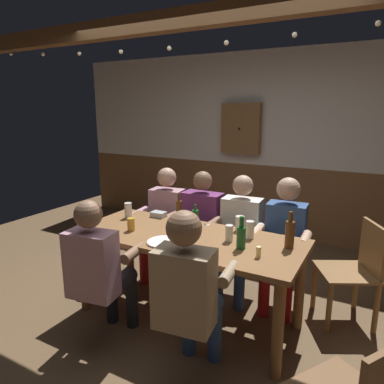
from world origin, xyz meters
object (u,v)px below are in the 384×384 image
(person_4, at_px, (99,267))
(pint_glass_3, at_px, (185,223))
(bottle_0, at_px, (195,218))
(person_5, at_px, (188,290))
(bottle_2, at_px, (241,236))
(pint_glass_5, at_px, (128,210))
(chair_empty_far_end, at_px, (356,269))
(bottle_3, at_px, (179,212))
(person_1, at_px, (199,224))
(pint_glass_4, at_px, (131,224))
(dining_table, at_px, (187,247))
(wall_dart_cabinet, at_px, (241,128))
(condiment_caddy, at_px, (158,214))
(pint_glass_2, at_px, (240,223))
(person_0, at_px, (164,218))
(bottle_1, at_px, (290,234))
(pint_glass_1, at_px, (250,230))
(plate_0, at_px, (164,242))
(person_2, at_px, (239,231))
(table_candle, at_px, (259,252))
(person_3, at_px, (284,238))
(pint_glass_0, at_px, (229,233))

(person_4, bearing_deg, pint_glass_3, 56.21)
(bottle_0, bearing_deg, person_5, -64.14)
(bottle_2, relative_size, pint_glass_5, 1.69)
(chair_empty_far_end, height_order, bottle_3, bottle_3)
(person_1, distance_m, pint_glass_4, 0.83)
(dining_table, distance_m, pint_glass_5, 0.78)
(pint_glass_4, xyz_separation_m, wall_dart_cabinet, (0.03, 2.46, 0.71))
(condiment_caddy, height_order, pint_glass_5, pint_glass_5)
(person_5, xyz_separation_m, pint_glass_5, (-1.12, 0.79, 0.17))
(condiment_caddy, distance_m, pint_glass_2, 0.85)
(chair_empty_far_end, xyz_separation_m, pint_glass_5, (-2.01, -0.51, 0.37))
(person_0, relative_size, person_1, 1.00)
(bottle_1, bearing_deg, person_1, 154.50)
(pint_glass_2, bearing_deg, bottle_2, -67.29)
(person_0, xyz_separation_m, pint_glass_4, (0.16, -0.75, 0.18))
(pint_glass_1, bearing_deg, plate_0, -142.42)
(person_2, distance_m, pint_glass_4, 1.05)
(person_5, bearing_deg, table_candle, 52.00)
(person_2, distance_m, person_3, 0.43)
(person_1, height_order, bottle_3, person_1)
(chair_empty_far_end, bearing_deg, person_2, 64.63)
(person_0, distance_m, table_candle, 1.52)
(dining_table, relative_size, person_3, 1.60)
(pint_glass_4, bearing_deg, bottle_2, 4.74)
(person_3, xyz_separation_m, pint_glass_5, (-1.40, -0.47, 0.18))
(dining_table, distance_m, chair_empty_far_end, 1.45)
(dining_table, bearing_deg, chair_empty_far_end, 27.81)
(bottle_1, xyz_separation_m, bottle_2, (-0.32, -0.19, -0.02))
(bottle_3, relative_size, pint_glass_0, 2.17)
(chair_empty_far_end, bearing_deg, person_3, 65.84)
(person_4, relative_size, pint_glass_0, 8.86)
(pint_glass_2, bearing_deg, person_1, 151.12)
(chair_empty_far_end, relative_size, pint_glass_3, 6.25)
(bottle_3, xyz_separation_m, pint_glass_1, (0.70, -0.05, -0.04))
(plate_0, bearing_deg, pint_glass_1, 37.58)
(pint_glass_0, relative_size, pint_glass_4, 1.18)
(person_3, height_order, wall_dart_cabinet, wall_dart_cabinet)
(person_3, bearing_deg, bottle_3, 20.65)
(pint_glass_2, xyz_separation_m, wall_dart_cabinet, (-0.79, 2.00, 0.70))
(dining_table, bearing_deg, table_candle, -12.01)
(bottle_1, distance_m, pint_glass_1, 0.34)
(person_4, bearing_deg, pint_glass_5, 104.65)
(person_4, distance_m, bottle_1, 1.45)
(table_candle, bearing_deg, person_0, 149.72)
(dining_table, relative_size, person_4, 1.63)
(pint_glass_2, height_order, pint_glass_3, pint_glass_3)
(pint_glass_2, bearing_deg, pint_glass_0, -86.25)
(plate_0, xyz_separation_m, wall_dart_cabinet, (-0.38, 2.56, 0.75))
(person_5, height_order, condiment_caddy, person_5)
(person_2, distance_m, pint_glass_5, 1.09)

